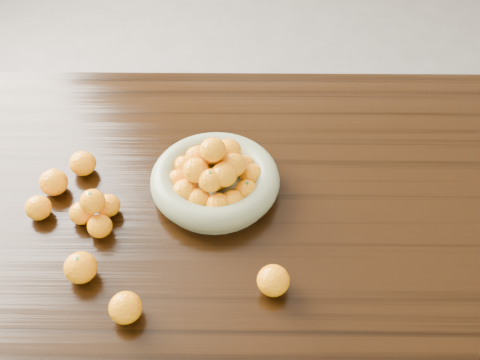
{
  "coord_description": "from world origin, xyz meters",
  "views": [
    {
      "loc": [
        -0.01,
        -0.84,
        1.7
      ],
      "look_at": [
        -0.02,
        -0.02,
        0.83
      ],
      "focal_mm": 40.0,
      "sensor_mm": 36.0,
      "label": 1
    }
  ],
  "objects_px": {
    "orange_pyramid": "(96,211)",
    "dining_table": "(249,221)",
    "loose_orange_0": "(81,268)",
    "fruit_bowl": "(215,178)"
  },
  "relations": [
    {
      "from": "orange_pyramid",
      "to": "loose_orange_0",
      "type": "xyz_separation_m",
      "value": [
        -0.0,
        -0.15,
        -0.01
      ]
    },
    {
      "from": "orange_pyramid",
      "to": "loose_orange_0",
      "type": "relative_size",
      "value": 1.69
    },
    {
      "from": "orange_pyramid",
      "to": "dining_table",
      "type": "bearing_deg",
      "value": 12.94
    },
    {
      "from": "dining_table",
      "to": "orange_pyramid",
      "type": "height_order",
      "value": "orange_pyramid"
    },
    {
      "from": "fruit_bowl",
      "to": "loose_orange_0",
      "type": "distance_m",
      "value": 0.36
    },
    {
      "from": "fruit_bowl",
      "to": "loose_orange_0",
      "type": "relative_size",
      "value": 4.47
    },
    {
      "from": "orange_pyramid",
      "to": "fruit_bowl",
      "type": "bearing_deg",
      "value": 21.31
    },
    {
      "from": "fruit_bowl",
      "to": "orange_pyramid",
      "type": "relative_size",
      "value": 2.65
    },
    {
      "from": "orange_pyramid",
      "to": "loose_orange_0",
      "type": "distance_m",
      "value": 0.15
    },
    {
      "from": "fruit_bowl",
      "to": "dining_table",
      "type": "bearing_deg",
      "value": -16.39
    }
  ]
}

